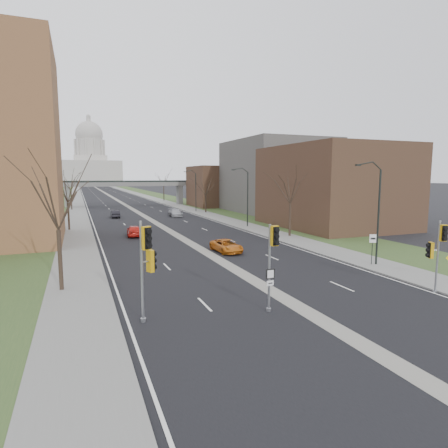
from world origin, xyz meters
TOP-DOWN VIEW (x-y plane):
  - ground at (0.00, 0.00)m, footprint 700.00×700.00m
  - road_surface at (0.00, 150.00)m, footprint 20.00×600.00m
  - median_strip at (0.00, 150.00)m, footprint 1.20×600.00m
  - sidewalk_right at (12.00, 150.00)m, footprint 4.00×600.00m
  - sidewalk_left at (-12.00, 150.00)m, footprint 4.00×600.00m
  - grass_verge_right at (18.00, 150.00)m, footprint 8.00×600.00m
  - grass_verge_left at (-18.00, 150.00)m, footprint 8.00×600.00m
  - commercial_block_near at (24.00, 28.00)m, footprint 16.00×20.00m
  - commercial_block_mid at (28.00, 52.00)m, footprint 18.00×22.00m
  - commercial_block_far at (22.00, 70.00)m, footprint 14.00×14.00m
  - pedestrian_bridge at (0.00, 80.00)m, footprint 34.00×3.00m
  - capitol at (0.00, 320.00)m, footprint 48.00×42.00m
  - streetlight_near at (10.99, 6.00)m, footprint 2.61×0.20m
  - streetlight_mid at (10.99, 32.00)m, footprint 2.61×0.20m
  - streetlight_far at (10.99, 58.00)m, footprint 2.61×0.20m
  - tree_left_a at (-13.00, 8.00)m, footprint 7.20×7.20m
  - tree_left_b at (-13.00, 38.00)m, footprint 6.75×6.75m
  - tree_left_c at (-13.00, 72.00)m, footprint 7.65×7.65m
  - tree_right_a at (13.00, 22.00)m, footprint 7.20×7.20m
  - tree_right_b at (13.00, 55.00)m, footprint 6.30×6.30m
  - tree_right_c at (13.00, 95.00)m, footprint 7.65×7.65m
  - signal_pole_left at (-8.57, 0.57)m, footprint 0.89×1.22m
  - signal_pole_median at (-1.95, -0.63)m, footprint 0.58×0.82m
  - signal_pole_right at (9.57, -1.45)m, footprint 0.80×1.09m
  - speed_limit_sign at (11.34, 6.04)m, footprint 0.52×0.26m
  - car_left_near at (-5.24, 29.43)m, footprint 2.08×4.35m
  - car_left_far at (-5.39, 52.55)m, footprint 1.49×4.17m
  - car_right_near at (2.00, 15.99)m, footprint 2.34×4.66m
  - car_right_mid at (5.32, 50.24)m, footprint 2.02×4.92m

SIDE VIEW (x-z plane):
  - ground at x=0.00m, z-range 0.00..0.00m
  - median_strip at x=0.00m, z-range -0.01..0.01m
  - road_surface at x=0.00m, z-range 0.00..0.01m
  - grass_verge_right at x=18.00m, z-range 0.00..0.10m
  - grass_verge_left at x=-18.00m, z-range 0.00..0.10m
  - sidewalk_right at x=12.00m, z-range 0.00..0.12m
  - sidewalk_left at x=-12.00m, z-range 0.00..0.12m
  - car_right_near at x=2.00m, z-range 0.00..1.26m
  - car_left_far at x=-5.39m, z-range 0.00..1.37m
  - car_right_mid at x=5.32m, z-range 0.00..1.43m
  - car_left_near at x=-5.24m, z-range 0.00..1.43m
  - speed_limit_sign at x=11.34m, z-range 0.61..3.20m
  - signal_pole_right at x=9.57m, z-range 0.74..5.52m
  - signal_pole_median at x=-1.95m, z-range 0.98..5.96m
  - signal_pole_left at x=-8.57m, z-range 0.83..6.18m
  - pedestrian_bridge at x=0.00m, z-range 1.62..8.07m
  - commercial_block_far at x=22.00m, z-range 0.00..10.00m
  - tree_right_b at x=13.00m, z-range 1.71..9.93m
  - commercial_block_near at x=24.00m, z-range 0.00..12.00m
  - tree_left_b at x=-13.00m, z-range 1.82..10.63m
  - tree_left_a at x=-13.00m, z-range 1.94..11.34m
  - tree_right_a at x=13.00m, z-range 1.94..11.34m
  - streetlight_near at x=10.99m, z-range 2.60..11.30m
  - streetlight_mid at x=10.99m, z-range 2.60..11.30m
  - streetlight_far at x=10.99m, z-range 2.60..11.30m
  - tree_left_c at x=-13.00m, z-range 2.05..12.04m
  - tree_right_c at x=13.00m, z-range 2.05..12.04m
  - commercial_block_mid at x=28.00m, z-range 0.00..15.00m
  - capitol at x=0.00m, z-range -9.28..46.47m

